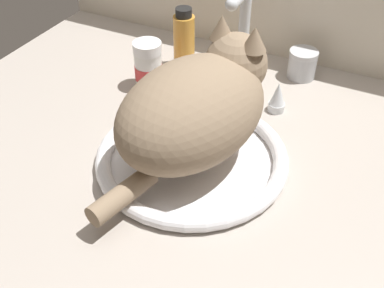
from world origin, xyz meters
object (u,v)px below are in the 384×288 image
at_px(cat, 200,105).
at_px(metal_jar, 302,64).
at_px(sink_basin, 192,157).
at_px(faucet, 240,63).
at_px(amber_bottle, 184,40).
at_px(pill_bottle, 148,66).

height_order(cat, metal_jar, cat).
xyz_separation_m(sink_basin, faucet, (0.00, 0.20, 0.08)).
bearing_deg(sink_basin, amber_bottle, 119.50).
bearing_deg(cat, amber_bottle, 121.90).
bearing_deg(pill_bottle, cat, -39.72).
bearing_deg(pill_bottle, amber_bottle, 74.84).
distance_m(pill_bottle, metal_jar, 0.32).
distance_m(sink_basin, cat, 0.10).
bearing_deg(cat, sink_basin, -103.80).
relative_size(sink_basin, amber_bottle, 2.42).
xyz_separation_m(pill_bottle, amber_bottle, (0.03, 0.10, 0.02)).
bearing_deg(cat, pill_bottle, 140.28).
distance_m(sink_basin, faucet, 0.21).
distance_m(sink_basin, pill_bottle, 0.26).
relative_size(sink_basin, metal_jar, 5.30).
height_order(sink_basin, faucet, faucet).
bearing_deg(pill_bottle, faucet, 7.66).
relative_size(cat, amber_bottle, 2.83).
distance_m(sink_basin, amber_bottle, 0.32).
height_order(cat, pill_bottle, cat).
relative_size(faucet, pill_bottle, 2.41).
bearing_deg(amber_bottle, pill_bottle, -105.16).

